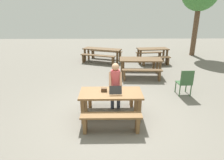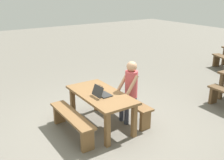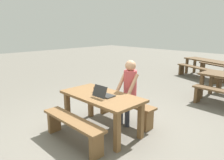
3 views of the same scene
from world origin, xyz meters
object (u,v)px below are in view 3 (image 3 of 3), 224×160
(picnic_table_front, at_px, (101,101))
(picnic_table_distant, at_px, (209,63))
(person_seated, at_px, (129,88))
(small_pouch, at_px, (98,90))
(laptop, at_px, (103,94))

(picnic_table_front, height_order, picnic_table_distant, picnic_table_front)
(picnic_table_distant, bearing_deg, person_seated, -64.05)
(picnic_table_front, relative_size, picnic_table_distant, 0.73)
(person_seated, bearing_deg, small_pouch, -119.44)
(small_pouch, bearing_deg, laptop, -22.80)
(small_pouch, distance_m, picnic_table_distant, 6.14)
(picnic_table_front, distance_m, laptop, 0.22)
(person_seated, bearing_deg, laptop, -91.96)
(picnic_table_front, xyz_separation_m, person_seated, (0.14, 0.63, 0.16))
(picnic_table_front, height_order, laptop, laptop)
(picnic_table_front, bearing_deg, picnic_table_distant, 93.85)
(person_seated, relative_size, picnic_table_distant, 0.60)
(picnic_table_front, distance_m, picnic_table_distant, 6.21)
(small_pouch, xyz_separation_m, picnic_table_distant, (-0.24, 6.13, -0.19))
(picnic_table_front, distance_m, person_seated, 0.67)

